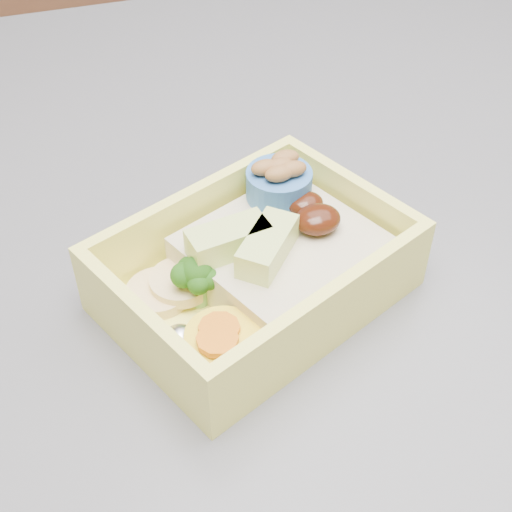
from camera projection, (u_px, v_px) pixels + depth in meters
name	position (u px, v px, depth m)	size (l,w,h in m)	color
bento_box	(260.00, 264.00, 0.42)	(0.20, 0.18, 0.06)	#FFFA69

